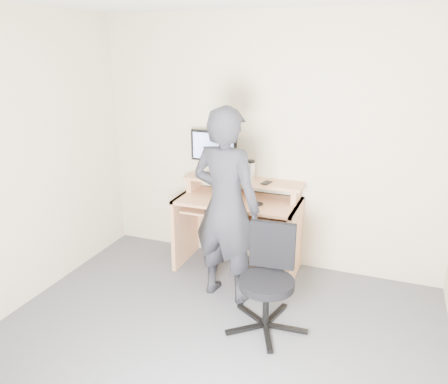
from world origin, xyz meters
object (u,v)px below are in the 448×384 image
Objects in this scene: desk at (241,216)px; office_chair at (269,275)px; monitor at (214,149)px; person at (226,206)px.

desk is 1.45× the size of office_chair.
monitor is at bearing 164.87° from desk.
desk is 0.68m from person.
person reaches higher than monitor.
monitor is 0.59× the size of office_chair.
monitor is at bearing 127.58° from office_chair.
monitor reaches higher than office_chair.
office_chair is (0.86, -0.98, -0.74)m from monitor.
monitor is (-0.32, 0.09, 0.64)m from desk.
person is at bearing -57.71° from monitor.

